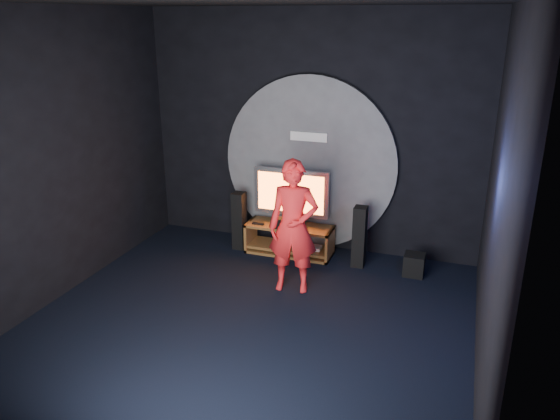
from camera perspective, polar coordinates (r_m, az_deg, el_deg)
The scene contains 15 objects.
floor at distance 6.47m, azimuth -3.41°, elevation -11.75°, with size 5.00×5.00×0.00m, color black.
back_wall at distance 8.05m, azimuth 3.24°, elevation 8.02°, with size 5.00×0.04×3.50m, color black.
front_wall at distance 3.75m, azimuth -18.92°, elevation -7.11°, with size 5.00×0.04×3.50m, color black.
left_wall at distance 7.09m, azimuth -22.77°, elevation 4.92°, with size 0.04×5.00×3.50m, color black.
right_wall at distance 5.34m, azimuth 21.79°, elevation 0.55°, with size 0.04×5.00×3.50m, color black.
ceiling at distance 5.53m, azimuth -4.19°, elevation 21.01°, with size 5.00×5.00×0.01m, color black.
wall_disc_panel at distance 8.10m, azimuth 3.07°, elevation 4.84°, with size 2.60×0.11×2.60m.
media_console at distance 8.15m, azimuth 1.03°, elevation -3.28°, with size 1.29×0.45×0.45m.
tv at distance 7.96m, azimuth 1.16°, elevation 1.63°, with size 1.12×0.22×0.83m.
center_speaker at distance 7.90m, azimuth 0.66°, elevation -1.45°, with size 0.40×0.15×0.15m, color black.
remote at distance 8.09m, azimuth -2.31°, elevation -1.43°, with size 0.18×0.05×0.02m, color black.
tower_speaker_left at distance 8.27m, azimuth -4.27°, elevation -1.13°, with size 0.18×0.20×0.89m, color black.
tower_speaker_right at distance 7.74m, azimuth 8.30°, elevation -2.78°, with size 0.18×0.20×0.89m, color black.
subwoofer at distance 7.73m, azimuth 13.83°, elevation -5.57°, with size 0.28×0.28×0.30m, color black.
player at distance 6.86m, azimuth 1.40°, elevation -1.79°, with size 0.63×0.41×1.73m, color red.
Camera 1 is at (2.18, -5.08, 3.37)m, focal length 35.00 mm.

